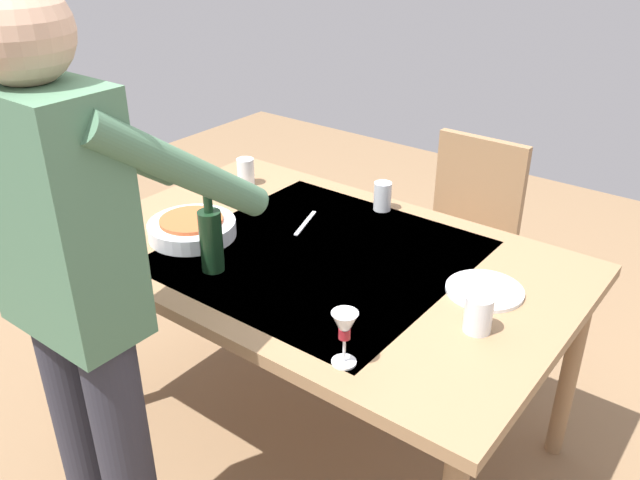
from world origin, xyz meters
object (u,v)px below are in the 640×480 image
at_px(water_cup_far_left, 383,196).
at_px(dinner_plate_near, 485,290).
at_px(water_cup_near_right, 246,172).
at_px(person_server, 80,292).
at_px(wine_glass_left, 345,329).
at_px(dining_table, 320,272).
at_px(chair_near, 465,230).
at_px(wine_bottle, 211,238).
at_px(serving_bowl_pasta, 192,228).
at_px(water_cup_near_left, 478,314).

xyz_separation_m(water_cup_far_left, dinner_plate_near, (-0.56, 0.31, -0.05)).
bearing_deg(water_cup_near_right, person_server, 113.30).
distance_m(wine_glass_left, water_cup_near_right, 1.22).
relative_size(wine_glass_left, water_cup_near_right, 1.40).
distance_m(person_server, water_cup_far_left, 1.21).
xyz_separation_m(dining_table, water_cup_near_right, (0.60, -0.28, 0.12)).
bearing_deg(wine_glass_left, water_cup_near_right, -35.29).
relative_size(wine_glass_left, dinner_plate_near, 0.66).
relative_size(chair_near, wine_glass_left, 6.03).
distance_m(dining_table, person_server, 0.84).
bearing_deg(water_cup_far_left, wine_glass_left, 116.83).
bearing_deg(person_server, water_cup_near_right, -66.70).
bearing_deg(wine_bottle, serving_bowl_pasta, -27.99).
height_order(dining_table, person_server, person_server).
bearing_deg(water_cup_near_left, chair_near, -63.21).
relative_size(water_cup_near_left, dinner_plate_near, 0.46).
bearing_deg(person_server, dining_table, -99.89).
xyz_separation_m(wine_bottle, water_cup_near_right, (0.39, -0.57, -0.06)).
xyz_separation_m(wine_bottle, dinner_plate_near, (-0.73, -0.39, -0.10)).
bearing_deg(water_cup_near_left, wine_bottle, 14.13).
xyz_separation_m(water_cup_near_left, water_cup_near_right, (1.19, -0.37, 0.00)).
bearing_deg(dinner_plate_near, wine_bottle, 28.22).
bearing_deg(wine_glass_left, chair_near, -77.34).
bearing_deg(wine_bottle, person_server, 97.58).
distance_m(wine_bottle, serving_bowl_pasta, 0.26).
distance_m(chair_near, serving_bowl_pasta, 1.22).
bearing_deg(wine_bottle, water_cup_near_right, -55.40).
relative_size(wine_bottle, water_cup_near_left, 2.82).
relative_size(wine_bottle, water_cup_far_left, 2.75).
xyz_separation_m(person_server, water_cup_near_right, (0.46, -1.07, -0.14)).
bearing_deg(water_cup_near_right, dinner_plate_near, 171.10).
bearing_deg(dinner_plate_near, chair_near, -61.47).
xyz_separation_m(dining_table, wine_glass_left, (-0.40, 0.42, 0.17)).
height_order(dining_table, wine_glass_left, wine_glass_left).
height_order(chair_near, water_cup_far_left, chair_near).
bearing_deg(dinner_plate_near, water_cup_far_left, -28.77).
relative_size(dining_table, wine_bottle, 5.48).
distance_m(dining_table, water_cup_far_left, 0.43).
xyz_separation_m(water_cup_near_right, serving_bowl_pasta, (-0.17, 0.45, -0.02)).
relative_size(dining_table, water_cup_far_left, 15.07).
height_order(dining_table, dinner_plate_near, dinner_plate_near).
distance_m(dining_table, wine_glass_left, 0.60).
relative_size(dining_table, wine_glass_left, 10.74).
height_order(wine_bottle, water_cup_near_left, wine_bottle).
xyz_separation_m(chair_near, water_cup_near_right, (0.70, 0.62, 0.30)).
bearing_deg(person_server, water_cup_far_left, -95.34).
bearing_deg(water_cup_near_right, wine_glass_left, 144.71).
distance_m(water_cup_far_left, serving_bowl_pasta, 0.71).
relative_size(person_server, wine_bottle, 5.71).
relative_size(wine_glass_left, water_cup_far_left, 1.40).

